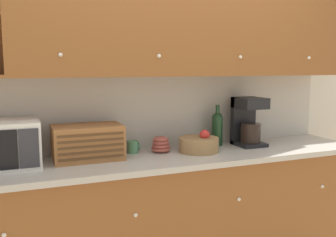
# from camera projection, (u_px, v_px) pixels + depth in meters

# --- Properties ---
(wall_back) EXTENTS (5.42, 0.06, 2.60)m
(wall_back) POSITION_uv_depth(u_px,v_px,m) (157.00, 99.00, 2.97)
(wall_back) COLOR beige
(wall_back) RESTS_ON ground_plane
(counter_unit) EXTENTS (3.04, 0.63, 0.92)m
(counter_unit) POSITION_uv_depth(u_px,v_px,m) (173.00, 215.00, 2.78)
(counter_unit) COLOR brown
(counter_unit) RESTS_ON ground_plane
(backsplash_panel) EXTENTS (3.02, 0.01, 0.57)m
(backsplash_panel) POSITION_uv_depth(u_px,v_px,m) (158.00, 112.00, 2.95)
(backsplash_panel) COLOR #B7B2A8
(backsplash_panel) RESTS_ON counter_unit
(upper_cabinets) EXTENTS (3.02, 0.34, 0.79)m
(upper_cabinets) POSITION_uv_depth(u_px,v_px,m) (186.00, 23.00, 2.78)
(upper_cabinets) COLOR brown
(upper_cabinets) RESTS_ON backsplash_panel
(bread_box) EXTENTS (0.47, 0.29, 0.24)m
(bread_box) POSITION_uv_depth(u_px,v_px,m) (88.00, 142.00, 2.56)
(bread_box) COLOR #996033
(bread_box) RESTS_ON counter_unit
(mug) EXTENTS (0.09, 0.08, 0.09)m
(mug) POSITION_uv_depth(u_px,v_px,m) (133.00, 147.00, 2.77)
(mug) COLOR #4C845B
(mug) RESTS_ON counter_unit
(bowl_stack_on_counter) EXTENTS (0.15, 0.15, 0.12)m
(bowl_stack_on_counter) POSITION_uv_depth(u_px,v_px,m) (161.00, 145.00, 2.80)
(bowl_stack_on_counter) COLOR #9E473D
(bowl_stack_on_counter) RESTS_ON counter_unit
(fruit_basket) EXTENTS (0.30, 0.30, 0.17)m
(fruit_basket) POSITION_uv_depth(u_px,v_px,m) (199.00, 144.00, 2.81)
(fruit_basket) COLOR #937047
(fruit_basket) RESTS_ON counter_unit
(wine_bottle) EXTENTS (0.09, 0.09, 0.33)m
(wine_bottle) POSITION_uv_depth(u_px,v_px,m) (217.00, 127.00, 3.02)
(wine_bottle) COLOR #19381E
(wine_bottle) RESTS_ON counter_unit
(coffee_maker) EXTENTS (0.21, 0.24, 0.39)m
(coffee_maker) POSITION_uv_depth(u_px,v_px,m) (248.00, 121.00, 3.03)
(coffee_maker) COLOR black
(coffee_maker) RESTS_ON counter_unit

